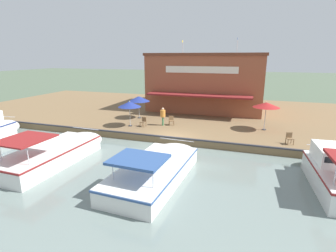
# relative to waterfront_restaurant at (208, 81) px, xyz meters

# --- Properties ---
(ground_plane) EXTENTS (220.00, 220.00, 0.00)m
(ground_plane) POSITION_rel_waterfront_restaurant_xyz_m (13.42, -0.43, -3.91)
(ground_plane) COLOR #4C5B47
(quay_deck) EXTENTS (22.00, 56.00, 0.60)m
(quay_deck) POSITION_rel_waterfront_restaurant_xyz_m (2.42, -0.43, -3.61)
(quay_deck) COLOR brown
(quay_deck) RESTS_ON ground
(quay_edge_fender) EXTENTS (0.20, 50.40, 0.10)m
(quay_edge_fender) POSITION_rel_waterfront_restaurant_xyz_m (13.32, -0.43, -3.26)
(quay_edge_fender) COLOR #2D2D33
(quay_edge_fender) RESTS_ON quay_deck
(waterfront_restaurant) EXTENTS (10.74, 13.17, 8.32)m
(waterfront_restaurant) POSITION_rel_waterfront_restaurant_xyz_m (0.00, 0.00, 0.00)
(waterfront_restaurant) COLOR brown
(waterfront_restaurant) RESTS_ON quay_deck
(patio_umbrella_mid_patio_right) EXTENTS (2.10, 2.10, 2.33)m
(patio_umbrella_mid_patio_right) POSITION_rel_waterfront_restaurant_xyz_m (11.06, -5.09, -1.26)
(patio_umbrella_mid_patio_right) COLOR #B7B7B7
(patio_umbrella_mid_patio_right) RESTS_ON quay_deck
(patio_umbrella_back_row) EXTENTS (2.26, 2.26, 2.50)m
(patio_umbrella_back_row) POSITION_rel_waterfront_restaurant_xyz_m (8.49, 6.63, -1.08)
(patio_umbrella_back_row) COLOR #B7B7B7
(patio_umbrella_back_row) RESTS_ON quay_deck
(patio_umbrella_near_quay_edge) EXTENTS (2.22, 2.22, 2.34)m
(patio_umbrella_near_quay_edge) POSITION_rel_waterfront_restaurant_xyz_m (7.81, -5.67, -1.27)
(patio_umbrella_near_quay_edge) COLOR #B7B7B7
(patio_umbrella_near_quay_edge) RESTS_ON quay_deck
(cafe_chair_back_row_seat) EXTENTS (0.59, 0.59, 0.85)m
(cafe_chair_back_row_seat) POSITION_rel_waterfront_restaurant_xyz_m (9.45, -1.62, -2.83)
(cafe_chair_back_row_seat) COLOR brown
(cafe_chair_back_row_seat) RESTS_ON quay_deck
(cafe_chair_beside_entrance) EXTENTS (0.55, 0.55, 0.85)m
(cafe_chair_beside_entrance) POSITION_rel_waterfront_restaurant_xyz_m (11.95, 8.32, -2.83)
(cafe_chair_beside_entrance) COLOR brown
(cafe_chair_beside_entrance) RESTS_ON quay_deck
(cafe_chair_mid_patio) EXTENTS (0.49, 0.49, 0.85)m
(cafe_chair_mid_patio) POSITION_rel_waterfront_restaurant_xyz_m (10.77, -3.89, -2.83)
(cafe_chair_mid_patio) COLOR brown
(cafe_chair_mid_patio) RESTS_ON quay_deck
(person_mid_patio) EXTENTS (0.47, 0.47, 1.67)m
(person_mid_patio) POSITION_rel_waterfront_restaurant_xyz_m (9.83, -2.32, -2.26)
(person_mid_patio) COLOR #337547
(person_mid_patio) RESTS_ON quay_deck
(motorboat_nearest_quay) EXTENTS (8.58, 3.43, 2.00)m
(motorboat_nearest_quay) POSITION_rel_waterfront_restaurant_xyz_m (18.92, 0.68, -3.29)
(motorboat_nearest_quay) COLOR white
(motorboat_nearest_quay) RESTS_ON river_water
(motorboat_outer_channel) EXTENTS (8.40, 3.10, 2.21)m
(motorboat_outer_channel) POSITION_rel_waterfront_restaurant_xyz_m (18.78, -6.62, -3.23)
(motorboat_outer_channel) COLOR white
(motorboat_outer_channel) RESTS_ON river_water
(motorboat_second_along) EXTENTS (6.57, 2.33, 2.36)m
(motorboat_second_along) POSITION_rel_waterfront_restaurant_xyz_m (17.03, 9.88, -3.01)
(motorboat_second_along) COLOR white
(motorboat_second_along) RESTS_ON river_water
(tree_downstream_bank) EXTENTS (4.21, 4.01, 6.36)m
(tree_downstream_bank) POSITION_rel_waterfront_restaurant_xyz_m (-4.84, -5.21, 0.93)
(tree_downstream_bank) COLOR brown
(tree_downstream_bank) RESTS_ON quay_deck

